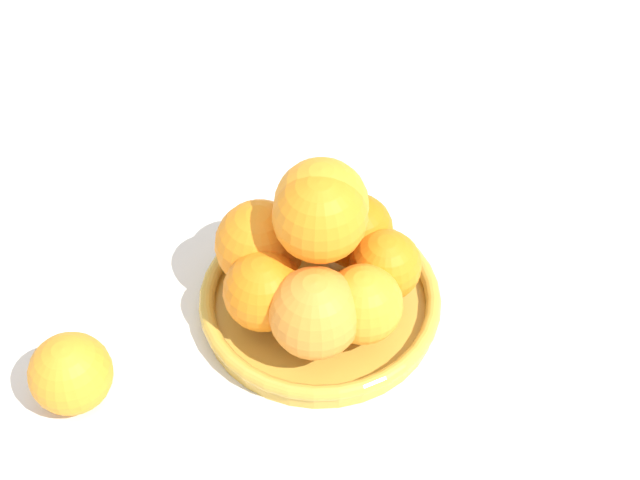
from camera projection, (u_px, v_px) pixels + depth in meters
name	position (u px, v px, depth m)	size (l,w,h in m)	color
ground_plane	(320.00, 310.00, 0.85)	(4.00, 4.00, 0.00)	silver
fruit_bowl	(320.00, 301.00, 0.84)	(0.23, 0.23, 0.03)	gold
orange_pile	(316.00, 252.00, 0.79)	(0.19, 0.18, 0.14)	orange
stray_orange	(71.00, 373.00, 0.76)	(0.07, 0.07, 0.07)	orange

